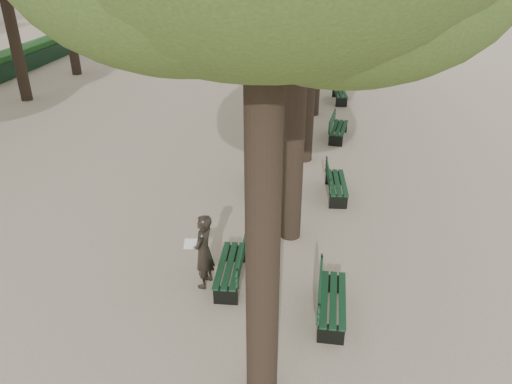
# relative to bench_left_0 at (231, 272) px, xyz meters

# --- Properties ---
(ground) EXTENTS (120.00, 120.00, 0.00)m
(ground) POSITION_rel_bench_left_0_xyz_m (-0.37, -0.85, -0.27)
(ground) COLOR tan
(ground) RESTS_ON ground
(bench_left_0) EXTENTS (0.68, 1.83, 0.92)m
(bench_left_0) POSITION_rel_bench_left_0_xyz_m (0.00, 0.00, 0.00)
(bench_left_0) COLOR black
(bench_left_0) RESTS_ON ground
(bench_left_1) EXTENTS (0.76, 1.85, 0.92)m
(bench_left_1) POSITION_rel_bench_left_0_xyz_m (-0.00, 4.80, 0.00)
(bench_left_1) COLOR black
(bench_left_1) RESTS_ON ground
(bench_left_2) EXTENTS (0.63, 1.82, 0.92)m
(bench_left_2) POSITION_rel_bench_left_0_xyz_m (0.00, 9.64, 0.00)
(bench_left_2) COLOR black
(bench_left_2) RESTS_ON ground
(bench_left_3) EXTENTS (0.73, 1.84, 0.92)m
(bench_left_3) POSITION_rel_bench_left_0_xyz_m (-0.00, 14.94, 0.00)
(bench_left_3) COLOR black
(bench_left_3) RESTS_ON ground
(bench_right_0) EXTENTS (0.59, 1.80, 0.92)m
(bench_right_0) POSITION_rel_bench_left_0_xyz_m (2.27, -0.80, 0.00)
(bench_right_0) COLOR black
(bench_right_0) RESTS_ON ground
(bench_right_1) EXTENTS (0.75, 1.85, 0.92)m
(bench_right_1) POSITION_rel_bench_left_0_xyz_m (2.27, 4.57, 0.00)
(bench_right_1) COLOR black
(bench_right_1) RESTS_ON ground
(bench_right_2) EXTENTS (0.76, 1.85, 0.92)m
(bench_right_2) POSITION_rel_bench_left_0_xyz_m (2.27, 9.35, 0.00)
(bench_right_2) COLOR black
(bench_right_2) RESTS_ON ground
(bench_right_3) EXTENTS (0.79, 1.86, 0.92)m
(bench_right_3) POSITION_rel_bench_left_0_xyz_m (2.27, 14.18, 0.00)
(bench_right_3) COLOR black
(bench_right_3) RESTS_ON ground
(man_with_map) EXTENTS (0.67, 0.75, 1.76)m
(man_with_map) POSITION_rel_bench_left_0_xyz_m (-0.54, -0.19, 0.61)
(man_with_map) COLOR black
(man_with_map) RESTS_ON ground
(pedestrian_b) EXTENTS (1.08, 0.60, 1.60)m
(pedestrian_b) POSITION_rel_bench_left_0_xyz_m (2.91, 23.76, 0.53)
(pedestrian_b) COLOR #262628
(pedestrian_b) RESTS_ON ground
(pedestrian_d) EXTENTS (0.75, 0.79, 1.58)m
(pedestrian_d) POSITION_rel_bench_left_0_xyz_m (-0.23, 27.08, 0.52)
(pedestrian_d) COLOR #262628
(pedestrian_d) RESTS_ON ground
(pedestrian_e) EXTENTS (1.05, 1.75, 1.88)m
(pedestrian_e) POSITION_rel_bench_left_0_xyz_m (-8.68, 20.15, 0.67)
(pedestrian_e) COLOR #262628
(pedestrian_e) RESTS_ON ground
(pedestrian_c) EXTENTS (0.80, 0.95, 1.60)m
(pedestrian_c) POSITION_rel_bench_left_0_xyz_m (4.06, 19.18, 0.53)
(pedestrian_c) COLOR #262628
(pedestrian_c) RESTS_ON ground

